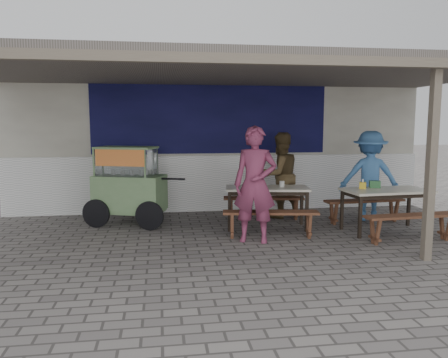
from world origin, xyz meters
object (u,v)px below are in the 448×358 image
bench_right_wall (364,205)px  table_left (267,191)px  bench_left_wall (264,203)px  tissue_box (363,185)px  patron_street_side (255,184)px  patron_wall_side (280,175)px  table_right (387,194)px  condiment_jar (282,184)px  condiment_bowl (257,185)px  vendor_cart (129,183)px  bench_right_street (411,221)px  bench_left_street (271,218)px  patron_right_table (369,176)px  donation_box (375,184)px

bench_right_wall → table_left: bearing=-179.9°
bench_left_wall → tissue_box: tissue_box is taller
patron_street_side → patron_wall_side: (0.90, 1.74, -0.07)m
bench_left_wall → table_right: bearing=-25.0°
condiment_jar → condiment_bowl: 0.45m
patron_street_side → patron_wall_side: 1.95m
vendor_cart → bench_right_street: bearing=-3.2°
bench_left_street → bench_right_wall: 2.21m
bench_left_wall → vendor_cart: (-2.59, -0.06, 0.45)m
bench_left_wall → table_right: (1.88, -1.26, 0.33)m
patron_street_side → table_right: bearing=25.1°
vendor_cart → patron_right_table: bearing=16.6°
table_right → condiment_bowl: 2.26m
tissue_box → bench_left_wall: bearing=143.4°
patron_street_side → condiment_jar: bearing=70.4°
patron_street_side → patron_right_table: size_ratio=1.06×
table_left → bench_left_street: size_ratio=0.97×
tissue_box → donation_box: donation_box is taller
tissue_box → condiment_bowl: tissue_box is taller
bench_left_wall → bench_left_street: bearing=-90.0°
table_right → donation_box: size_ratio=8.14×
patron_right_table → condiment_jar: (-1.86, -0.35, -0.07)m
table_right → patron_right_table: size_ratio=0.87×
patron_wall_side → tissue_box: bearing=112.9°
table_left → table_right: size_ratio=1.03×
bench_left_wall → patron_wall_side: 0.66m
condiment_bowl → bench_right_street: bearing=-32.7°
table_right → bench_left_wall: bearing=142.2°
bench_left_street → table_right: size_ratio=1.06×
bench_right_wall → donation_box: 0.68m
patron_right_table → donation_box: 0.78m
tissue_box → donation_box: (0.26, 0.08, 0.00)m
table_left → patron_right_table: bearing=18.9°
bench_right_street → vendor_cart: bearing=153.1°
condiment_jar → patron_right_table: bearing=10.6°
bench_left_street → patron_wall_side: bearing=78.2°
table_right → bench_right_street: (0.05, -0.71, -0.33)m
bench_right_wall → tissue_box: bearing=-124.2°
table_right → condiment_jar: (-1.71, 0.60, 0.13)m
bench_right_street → tissue_box: tissue_box is taller
bench_left_street → condiment_bowl: (-0.05, 0.82, 0.43)m
bench_left_street → condiment_bowl: bearing=102.0°
bench_right_wall → donation_box: (-0.06, -0.49, 0.47)m
vendor_cart → condiment_jar: size_ratio=18.57×
bench_right_street → vendor_cart: vendor_cart is taller
patron_street_side → donation_box: (2.29, 0.51, -0.11)m
bench_left_wall → patron_right_table: patron_right_table is taller
patron_wall_side → table_left: bearing=43.1°
donation_box → condiment_jar: 1.64m
bench_left_street → patron_wall_side: 1.75m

